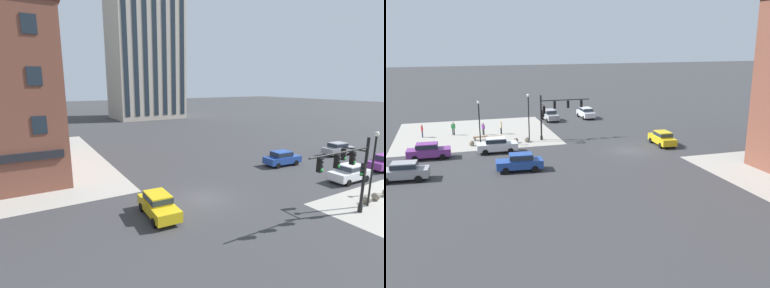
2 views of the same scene
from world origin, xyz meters
The scene contains 24 objects.
ground_plane centered at (0.00, 0.00, 0.00)m, with size 320.00×320.00×0.00m, color #38383A.
sidewalk_corner_slab centered at (16.00, -14.50, 0.00)m, with size 20.00×19.00×0.02m, color #A8A399.
traffic_signal_main centered at (6.94, -7.85, 3.58)m, with size 6.38×2.09×5.60m.
bollard_sphere_curb_a centered at (10.36, -7.43, 0.32)m, with size 0.63×0.63×0.63m, color gray.
bollard_sphere_curb_b centered at (11.73, -7.42, 0.32)m, with size 0.63×0.63×0.63m, color gray.
bollard_sphere_curb_c centered at (13.40, -7.41, 0.32)m, with size 0.63×0.63×0.63m, color gray.
bollard_sphere_curb_d centered at (15.06, -7.57, 0.32)m, with size 0.63×0.63×0.63m, color gray.
bollard_sphere_curb_e centered at (16.91, -7.54, 0.32)m, with size 0.63×0.63×0.63m, color gray.
bench_near_signal centered at (13.97, -9.68, 0.33)m, with size 1.82×0.56×0.49m.
bench_mid_block centered at (15.69, -10.16, 0.33)m, with size 1.82×0.57×0.49m.
pedestrian_near_bench centered at (15.07, -13.01, 0.93)m, with size 0.38×0.45×1.63m.
pedestrian_at_curb centered at (22.64, -13.89, 0.95)m, with size 0.27×0.54×1.66m.
pedestrian_walking_east centered at (18.81, -14.09, 0.99)m, with size 0.53×0.28×1.72m.
pedestrian_with_bag centered at (12.78, -12.90, 0.98)m, with size 0.26×0.54×1.71m.
street_lamp_corner_near centered at (10.00, -7.73, 3.62)m, with size 0.36×0.36×5.84m.
street_lamp_mid_sidewalk centered at (15.88, -7.62, 3.32)m, with size 0.36×0.36×5.27m.
car_main_northbound_near centered at (-4.66, -1.17, 0.92)m, with size 2.07×4.49×1.68m.
car_main_northbound_far centered at (-21.67, -3.36, 0.92)m, with size 4.45×1.99×1.68m.
car_main_southbound_near centered at (14.42, -3.57, 0.92)m, with size 4.46×2.00×1.68m.
car_main_southbound_far centered at (-1.54, -20.56, 0.92)m, with size 1.94×4.42×1.68m.
car_cross_eastbound centered at (13.09, 3.76, 0.92)m, with size 4.51×2.11×1.68m.
car_cross_westbound centered at (4.40, -20.27, 0.92)m, with size 2.11×4.51×1.68m.
car_parked_curb centered at (21.57, -3.18, 0.92)m, with size 4.44×1.97×1.68m.
car_cross_far centered at (23.44, 3.57, 0.92)m, with size 4.53×2.16×1.68m.
Camera 2 is at (19.24, 42.36, 12.31)m, focal length 39.66 mm.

